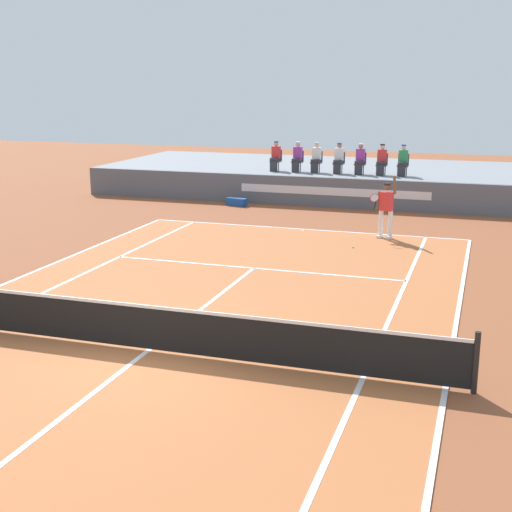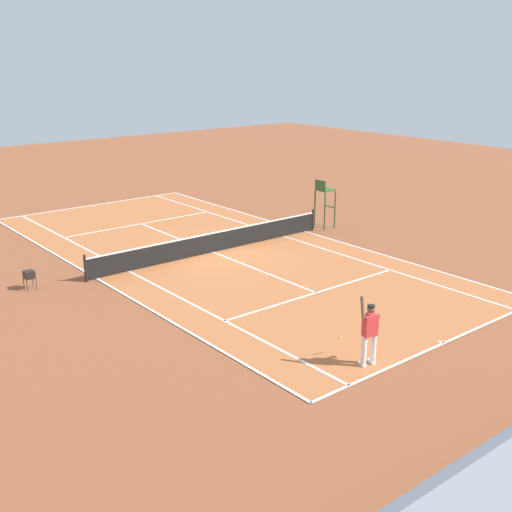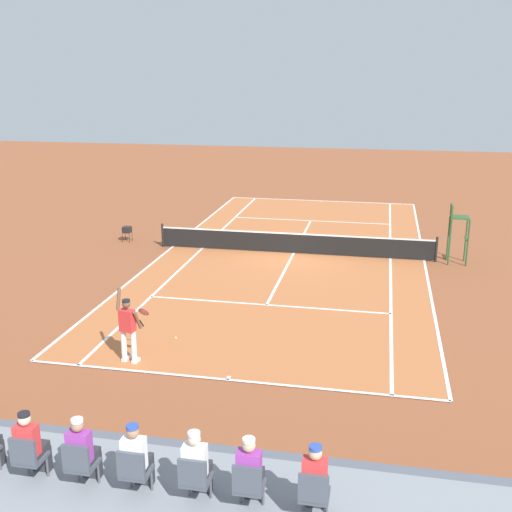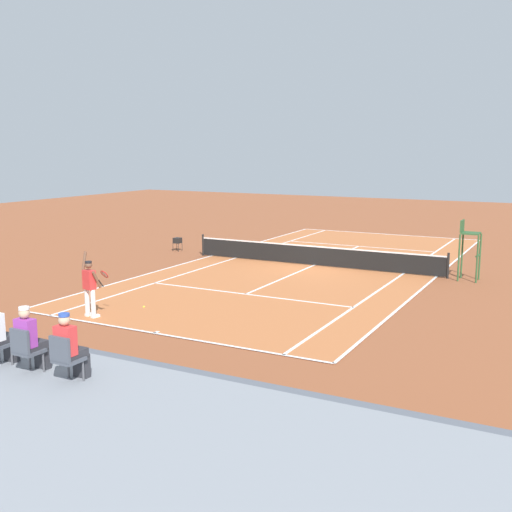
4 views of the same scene
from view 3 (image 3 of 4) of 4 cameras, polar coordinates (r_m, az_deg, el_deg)
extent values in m
plane|color=brown|center=(27.26, 3.42, 0.19)|extent=(80.00, 80.00, 0.00)
cube|color=#B76638|center=(27.26, 3.42, 0.21)|extent=(10.98, 23.78, 0.02)
cube|color=white|center=(16.35, -2.62, -11.13)|extent=(10.98, 0.10, 0.01)
cube|color=white|center=(38.75, 5.93, 5.00)|extent=(10.98, 0.10, 0.01)
cube|color=white|center=(27.09, 15.00, -0.41)|extent=(0.10, 23.78, 0.01)
cube|color=white|center=(28.51, -7.56, 0.84)|extent=(0.10, 23.78, 0.01)
cube|color=white|center=(27.03, 12.08, -0.25)|extent=(0.10, 23.78, 0.01)
cube|color=white|center=(28.10, -4.90, 0.70)|extent=(0.10, 23.78, 0.01)
cube|color=white|center=(21.26, 0.97, -4.44)|extent=(8.22, 0.10, 0.01)
cube|color=white|center=(33.41, 4.99, 3.21)|extent=(8.22, 0.10, 0.01)
cube|color=white|center=(27.26, 3.42, 0.24)|extent=(0.10, 12.80, 0.01)
cube|color=white|center=(16.43, -2.53, -10.97)|extent=(0.10, 0.20, 0.01)
cube|color=white|center=(38.65, 5.92, 4.98)|extent=(0.10, 0.20, 0.01)
cylinder|color=black|center=(26.98, 16.03, 0.58)|extent=(0.10, 0.10, 1.07)
cylinder|color=black|center=(28.52, -8.46, 1.88)|extent=(0.10, 0.10, 1.07)
cube|color=black|center=(27.14, 3.44, 1.16)|extent=(11.78, 0.02, 0.84)
cube|color=white|center=(27.03, 3.46, 2.02)|extent=(11.78, 0.03, 0.06)
cube|color=#565B66|center=(12.18, -8.32, -18.68)|extent=(22.16, 0.24, 1.20)
cube|color=silver|center=(12.25, -8.12, -18.13)|extent=(7.75, 0.01, 0.32)
cube|color=#474C56|center=(9.88, 5.31, -20.74)|extent=(0.44, 0.44, 0.06)
cube|color=#474C56|center=(9.57, 5.21, -20.26)|extent=(0.44, 0.06, 0.44)
cylinder|color=#4C4C51|center=(10.15, 4.32, -21.14)|extent=(0.04, 0.04, 0.38)
cylinder|color=#4C4C51|center=(10.12, 6.44, -21.31)|extent=(0.04, 0.04, 0.38)
cube|color=#2D2D33|center=(9.91, 5.39, -20.03)|extent=(0.34, 0.44, 0.16)
cube|color=#2D2D33|center=(10.23, 5.48, -20.59)|extent=(0.30, 0.14, 0.44)
cube|color=red|center=(9.61, 5.33, -19.19)|extent=(0.36, 0.22, 0.52)
sphere|color=tan|center=(9.41, 5.39, -17.35)|extent=(0.20, 0.20, 0.20)
cylinder|color=#2D4CA8|center=(9.36, 5.41, -16.90)|extent=(0.19, 0.19, 0.05)
cube|color=#474C56|center=(10.00, -0.56, -20.16)|extent=(0.44, 0.44, 0.06)
cube|color=#474C56|center=(9.69, -0.83, -19.66)|extent=(0.44, 0.06, 0.44)
cylinder|color=#4C4C51|center=(10.28, -1.40, -20.54)|extent=(0.04, 0.04, 0.38)
cylinder|color=#4C4C51|center=(10.22, 0.66, -20.78)|extent=(0.04, 0.04, 0.38)
cube|color=#2D2D33|center=(10.03, -0.44, -19.46)|extent=(0.34, 0.44, 0.16)
cube|color=#2D2D33|center=(10.35, -0.19, -20.04)|extent=(0.30, 0.14, 0.44)
cube|color=purple|center=(9.73, -0.65, -18.61)|extent=(0.36, 0.22, 0.52)
sphere|color=tan|center=(9.53, -0.65, -16.79)|extent=(0.20, 0.20, 0.20)
cylinder|color=white|center=(9.48, -0.66, -16.33)|extent=(0.19, 0.19, 0.05)
cube|color=#474C56|center=(10.17, -5.41, -19.53)|extent=(0.44, 0.44, 0.06)
cube|color=#474C56|center=(9.87, -5.80, -19.00)|extent=(0.44, 0.06, 0.44)
cylinder|color=#4C4C51|center=(10.46, -6.11, -19.90)|extent=(0.04, 0.04, 0.38)
cylinder|color=#4C4C51|center=(10.37, -4.13, -20.18)|extent=(0.04, 0.04, 0.38)
cube|color=#2D2D33|center=(10.20, -5.25, -18.84)|extent=(0.34, 0.44, 0.16)
cube|color=#2D2D33|center=(10.51, -4.88, -19.44)|extent=(0.30, 0.14, 0.44)
cube|color=white|center=(9.91, -5.57, -17.99)|extent=(0.36, 0.22, 0.52)
sphere|color=beige|center=(9.71, -5.63, -16.18)|extent=(0.20, 0.20, 0.20)
cylinder|color=white|center=(9.66, -5.65, -15.73)|extent=(0.19, 0.19, 0.05)
cube|color=#474C56|center=(10.45, -10.76, -18.67)|extent=(0.44, 0.44, 0.06)
cube|color=#474C56|center=(10.16, -11.28, -18.13)|extent=(0.44, 0.06, 0.44)
cylinder|color=#4C4C51|center=(10.75, -11.30, -19.04)|extent=(0.04, 0.04, 0.38)
cylinder|color=#4C4C51|center=(10.63, -9.45, -19.36)|extent=(0.04, 0.04, 0.38)
cube|color=#2D2D33|center=(10.48, -10.57, -18.01)|extent=(0.34, 0.44, 0.16)
cube|color=#2D2D33|center=(10.79, -10.08, -18.63)|extent=(0.30, 0.14, 0.44)
cube|color=white|center=(10.20, -11.01, -17.15)|extent=(0.36, 0.22, 0.52)
sphere|color=#A37556|center=(10.00, -11.12, -15.37)|extent=(0.20, 0.20, 0.20)
cylinder|color=#2D4CA8|center=(9.96, -11.15, -14.93)|extent=(0.19, 0.19, 0.05)
cube|color=#474C56|center=(10.78, -15.42, -17.79)|extent=(0.44, 0.44, 0.06)
cube|color=#474C56|center=(10.50, -16.03, -17.23)|extent=(0.44, 0.06, 0.44)
cylinder|color=#4C4C51|center=(11.09, -15.82, -18.16)|extent=(0.04, 0.04, 0.38)
cylinder|color=#4C4C51|center=(10.95, -14.09, -18.51)|extent=(0.04, 0.04, 0.38)
cube|color=#2D2D33|center=(10.81, -15.21, -17.16)|extent=(0.34, 0.44, 0.16)
cube|color=#2D2D33|center=(11.11, -14.62, -17.80)|extent=(0.30, 0.14, 0.44)
cube|color=purple|center=(10.54, -15.72, -16.29)|extent=(0.36, 0.22, 0.52)
sphere|color=#A37556|center=(10.35, -15.89, -14.56)|extent=(0.20, 0.20, 0.20)
cylinder|color=white|center=(10.30, -15.92, -14.13)|extent=(0.19, 0.19, 0.05)
cube|color=#474C56|center=(11.18, -19.71, -16.88)|extent=(0.44, 0.44, 0.06)
cube|color=#474C56|center=(10.90, -20.39, -16.30)|extent=(0.44, 0.06, 0.44)
cylinder|color=#4C4C51|center=(11.48, -20.00, -17.25)|extent=(0.04, 0.04, 0.38)
cylinder|color=#4C4C51|center=(11.32, -18.40, -17.61)|extent=(0.04, 0.04, 0.38)
cube|color=#2D2D33|center=(11.21, -19.48, -16.28)|extent=(0.34, 0.44, 0.16)
cube|color=#2D2D33|center=(11.49, -18.83, -16.93)|extent=(0.30, 0.14, 0.44)
cube|color=red|center=(10.94, -20.06, -15.41)|extent=(0.36, 0.22, 0.52)
sphere|color=beige|center=(10.76, -20.26, -13.72)|extent=(0.20, 0.20, 0.20)
cylinder|color=black|center=(10.72, -20.31, -13.30)|extent=(0.19, 0.19, 0.05)
cylinder|color=#4C4C51|center=(11.73, -22.22, -16.73)|extent=(0.04, 0.04, 0.38)
cylinder|color=white|center=(17.50, -11.88, -7.97)|extent=(0.15, 0.15, 0.92)
cylinder|color=white|center=(17.33, -11.01, -8.17)|extent=(0.15, 0.15, 0.92)
cube|color=white|center=(17.71, -11.69, -9.11)|extent=(0.18, 0.30, 0.10)
cube|color=white|center=(17.54, -10.83, -9.32)|extent=(0.18, 0.30, 0.10)
cube|color=red|center=(17.12, -11.59, -5.75)|extent=(0.44, 0.32, 0.60)
sphere|color=brown|center=(16.95, -11.68, -4.28)|extent=(0.22, 0.22, 0.22)
cylinder|color=black|center=(16.92, -11.70, -3.99)|extent=(0.21, 0.21, 0.06)
cylinder|color=brown|center=(17.09, -12.35, -3.83)|extent=(0.13, 0.23, 0.61)
cylinder|color=brown|center=(17.04, -10.68, -5.73)|extent=(0.16, 0.34, 0.56)
cylinder|color=black|center=(17.16, -10.32, -6.02)|extent=(0.08, 0.19, 0.25)
torus|color=red|center=(17.22, -10.15, -5.00)|extent=(0.34, 0.26, 0.26)
cylinder|color=silver|center=(17.22, -10.15, -5.00)|extent=(0.30, 0.21, 0.22)
sphere|color=#D1E533|center=(18.83, -7.27, -7.36)|extent=(0.07, 0.07, 0.07)
cylinder|color=#2D562D|center=(27.34, 18.49, 1.47)|extent=(0.07, 0.07, 1.90)
cylinder|color=#2D562D|center=(26.67, 18.65, 1.10)|extent=(0.07, 0.07, 1.90)
cylinder|color=#2D562D|center=(27.26, 17.03, 1.56)|extent=(0.07, 0.07, 1.90)
cylinder|color=#2D562D|center=(26.59, 17.16, 1.18)|extent=(0.07, 0.07, 1.90)
cube|color=#2D562D|center=(26.74, 18.01, 3.36)|extent=(0.70, 0.70, 0.06)
cube|color=#2D562D|center=(26.65, 17.31, 3.97)|extent=(0.06, 0.70, 0.48)
cube|color=#2D562D|center=(26.98, 18.51, 1.48)|extent=(0.10, 0.70, 0.04)
cube|color=#194799|center=(12.62, 11.00, -19.89)|extent=(0.89, 0.50, 0.32)
cylinder|color=#194799|center=(12.55, 12.98, -20.24)|extent=(0.13, 0.33, 0.32)
cylinder|color=#194799|center=(12.69, 9.05, -19.53)|extent=(0.13, 0.33, 0.32)
cube|color=black|center=(29.73, -11.62, 2.36)|extent=(0.36, 0.36, 0.28)
cylinder|color=black|center=(29.90, -11.16, 1.77)|extent=(0.02, 0.02, 0.42)
cylinder|color=black|center=(30.03, -11.76, 1.80)|extent=(0.02, 0.02, 0.42)
cylinder|color=black|center=(29.60, -11.41, 1.61)|extent=(0.02, 0.02, 0.42)
cylinder|color=black|center=(29.73, -12.01, 1.64)|extent=(0.02, 0.02, 0.42)
ellipsoid|color=#D1E533|center=(29.71, -11.63, 2.51)|extent=(0.30, 0.30, 0.12)
camera|label=1|loc=(38.66, -2.88, 12.53)|focal=50.03mm
camera|label=2|loc=(19.47, -68.40, 8.39)|focal=45.28mm
camera|label=4|loc=(7.39, 94.12, -20.10)|focal=43.55mm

